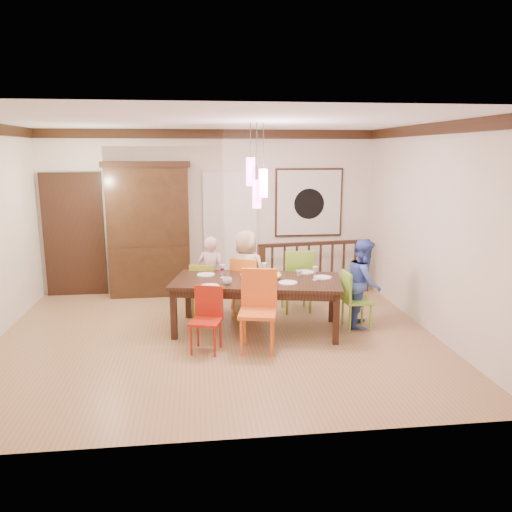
{
  "coord_description": "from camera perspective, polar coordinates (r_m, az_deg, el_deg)",
  "views": [
    {
      "loc": [
        -0.25,
        -6.52,
        2.52
      ],
      "look_at": [
        0.58,
        0.4,
        1.06
      ],
      "focal_mm": 35.0,
      "sensor_mm": 36.0,
      "label": 1
    }
  ],
  "objects": [
    {
      "name": "plate_far_right",
      "position": [
        7.47,
        5.67,
        -1.84
      ],
      "size": [
        0.26,
        0.26,
        0.01
      ],
      "primitive_type": "cylinder",
      "color": "white",
      "rests_on": "dining_table"
    },
    {
      "name": "chair_far_right",
      "position": [
        7.98,
        4.62,
        -2.23
      ],
      "size": [
        0.48,
        0.48,
        1.02
      ],
      "rotation": [
        0.0,
        0.0,
        3.18
      ],
      "color": "#6FA428",
      "rests_on": "floor"
    },
    {
      "name": "dining_table",
      "position": [
        7.06,
        0.08,
        -3.28
      ],
      "size": [
        2.51,
        1.51,
        0.75
      ],
      "rotation": [
        0.0,
        0.0,
        -0.2
      ],
      "color": "black",
      "rests_on": "floor"
    },
    {
      "name": "crown_molding",
      "position": [
        6.53,
        -4.77,
        14.46
      ],
      "size": [
        6.0,
        5.0,
        0.16
      ],
      "primitive_type": null,
      "color": "black",
      "rests_on": "wall_back"
    },
    {
      "name": "chair_far_left",
      "position": [
        7.81,
        -5.96,
        -3.33
      ],
      "size": [
        0.44,
        0.44,
        0.84
      ],
      "rotation": [
        0.0,
        0.0,
        2.95
      ],
      "color": "#93A82C",
      "rests_on": "floor"
    },
    {
      "name": "napkin",
      "position": [
        6.69,
        -0.09,
        -3.42
      ],
      "size": [
        0.18,
        0.14,
        0.01
      ],
      "primitive_type": "cube",
      "color": "#D83359",
      "rests_on": "dining_table"
    },
    {
      "name": "ceiling",
      "position": [
        6.53,
        -4.79,
        15.16
      ],
      "size": [
        6.0,
        6.0,
        0.0
      ],
      "primitive_type": "plane",
      "rotation": [
        3.14,
        0.0,
        0.0
      ],
      "color": "white",
      "rests_on": "wall_back"
    },
    {
      "name": "pendant_cluster",
      "position": [
        6.83,
        0.08,
        8.39
      ],
      "size": [
        0.27,
        0.21,
        1.14
      ],
      "color": "#EA4690",
      "rests_on": "ceiling"
    },
    {
      "name": "wall_back",
      "position": [
        9.09,
        -5.21,
        5.05
      ],
      "size": [
        6.0,
        0.0,
        6.0
      ],
      "primitive_type": "plane",
      "rotation": [
        1.57,
        0.0,
        0.0
      ],
      "color": "beige",
      "rests_on": "floor"
    },
    {
      "name": "person_end_right",
      "position": [
        7.44,
        12.23,
        -3.02
      ],
      "size": [
        0.66,
        0.75,
        1.29
      ],
      "primitive_type": "imported",
      "rotation": [
        0.0,
        0.0,
        1.24
      ],
      "color": "#435CBC",
      "rests_on": "floor"
    },
    {
      "name": "person_far_left",
      "position": [
        7.88,
        -5.11,
        -2.17
      ],
      "size": [
        0.53,
        0.45,
        1.23
      ],
      "primitive_type": "imported",
      "rotation": [
        0.0,
        0.0,
        2.74
      ],
      "color": "#F3B8C3",
      "rests_on": "floor"
    },
    {
      "name": "small_bowl",
      "position": [
        7.13,
        -1.13,
        -2.3
      ],
      "size": [
        0.21,
        0.21,
        0.05
      ],
      "primitive_type": "imported",
      "rotation": [
        0.0,
        0.0,
        -0.26
      ],
      "color": "white",
      "rests_on": "dining_table"
    },
    {
      "name": "plate_near_mid",
      "position": [
        6.86,
        3.65,
        -3.06
      ],
      "size": [
        0.26,
        0.26,
        0.01
      ],
      "primitive_type": "cylinder",
      "color": "white",
      "rests_on": "dining_table"
    },
    {
      "name": "chair_end_right",
      "position": [
        7.36,
        11.48,
        -4.48
      ],
      "size": [
        0.4,
        0.4,
        0.84
      ],
      "rotation": [
        0.0,
        0.0,
        1.63
      ],
      "color": "#7CBE31",
      "rests_on": "floor"
    },
    {
      "name": "wine_glass_d",
      "position": [
        7.04,
        6.76,
        -1.98
      ],
      "size": [
        0.08,
        0.08,
        0.19
      ],
      "primitive_type": null,
      "color": "silver",
      "rests_on": "dining_table"
    },
    {
      "name": "cup_right",
      "position": [
        7.24,
        4.93,
        -1.98
      ],
      "size": [
        0.12,
        0.12,
        0.09
      ],
      "primitive_type": "imported",
      "rotation": [
        0.0,
        0.0,
        0.31
      ],
      "color": "silver",
      "rests_on": "dining_table"
    },
    {
      "name": "painting",
      "position": [
        9.26,
        6.05,
        6.09
      ],
      "size": [
        1.25,
        0.06,
        1.25
      ],
      "color": "black",
      "rests_on": "wall_back"
    },
    {
      "name": "chair_far_mid",
      "position": [
        7.75,
        -0.98,
        -2.98
      ],
      "size": [
        0.56,
        0.56,
        0.93
      ],
      "rotation": [
        0.0,
        0.0,
        2.69
      ],
      "color": "orange",
      "rests_on": "floor"
    },
    {
      "name": "white_doorway",
      "position": [
        9.12,
        -2.96,
        2.57
      ],
      "size": [
        0.97,
        0.05,
        2.22
      ],
      "primitive_type": "cube",
      "color": "silver",
      "rests_on": "wall_back"
    },
    {
      "name": "wall_right",
      "position": [
        7.36,
        19.49,
        2.82
      ],
      "size": [
        0.0,
        5.0,
        5.0
      ],
      "primitive_type": "plane",
      "rotation": [
        1.57,
        0.0,
        -1.57
      ],
      "color": "beige",
      "rests_on": "floor"
    },
    {
      "name": "chair_near_left",
      "position": [
        6.4,
        -5.79,
        -6.85
      ],
      "size": [
        0.46,
        0.46,
        0.83
      ],
      "rotation": [
        0.0,
        0.0,
        -0.29
      ],
      "color": "#A11C0E",
      "rests_on": "floor"
    },
    {
      "name": "plate_near_left",
      "position": [
        6.69,
        -5.32,
        -3.47
      ],
      "size": [
        0.26,
        0.26,
        0.01
      ],
      "primitive_type": "cylinder",
      "color": "white",
      "rests_on": "dining_table"
    },
    {
      "name": "chair_near_mid",
      "position": [
        6.36,
        0.19,
        -5.77
      ],
      "size": [
        0.55,
        0.55,
        1.04
      ],
      "rotation": [
        0.0,
        0.0,
        -0.21
      ],
      "color": "orange",
      "rests_on": "floor"
    },
    {
      "name": "cup_left",
      "position": [
        6.78,
        -3.3,
        -2.86
      ],
      "size": [
        0.17,
        0.17,
        0.1
      ],
      "primitive_type": "imported",
      "rotation": [
        0.0,
        0.0,
        -0.42
      ],
      "color": "silver",
      "rests_on": "dining_table"
    },
    {
      "name": "china_hutch",
      "position": [
        8.96,
        -12.11,
        3.0
      ],
      "size": [
        1.49,
        0.46,
        2.36
      ],
      "color": "black",
      "rests_on": "floor"
    },
    {
      "name": "balustrade",
      "position": [
        8.95,
        6.69,
        -1.28
      ],
      "size": [
        2.1,
        0.33,
        0.96
      ],
      "rotation": [
        0.0,
        0.0,
        0.12
      ],
      "color": "black",
      "rests_on": "floor"
    },
    {
      "name": "panel_door",
      "position": [
        9.34,
        -20.04,
        2.08
      ],
      "size": [
        1.04,
        0.07,
        2.24
      ],
      "primitive_type": "cube",
      "color": "black",
      "rests_on": "wall_back"
    },
    {
      "name": "floor",
      "position": [
        6.99,
        -4.37,
        -9.3
      ],
      "size": [
        6.0,
        6.0,
        0.0
      ],
      "primitive_type": "plane",
      "color": "#9A714A",
      "rests_on": "ground"
    },
    {
      "name": "plate_far_mid",
      "position": [
        7.34,
        0.04,
        -2.02
      ],
      "size": [
        0.26,
        0.26,
        0.01
      ],
      "primitive_type": "cylinder",
      "color": "white",
      "rests_on": "dining_table"
    },
    {
      "name": "wine_glass_c",
      "position": [
        6.71,
        -1.02,
        -2.59
      ],
      "size": [
        0.08,
        0.08,
        0.19
      ],
      "primitive_type": null,
      "color": "#590C19",
      "rests_on": "dining_table"
    },
    {
      "name": "wine_glass_b",
      "position": [
        7.23,
        0.94,
        -1.54
      ],
      "size": [
        0.08,
        0.08,
        0.19
      ],
      "primitive_type": null,
      "color": "silver",
      "rests_on": "dining_table"
    },
    {
      "name": "plate_end_right",
      "position": [
        7.19,
        7.64,
        -2.44
      ],
      "size": [
        0.26,
        0.26,
        0.01
      ],
      "primitive_type": "cylinder",
      "color": "white",
      "rests_on": "dining_table"
    },
    {
      "name": "serving_bowl",
      "position": [
        7.03,
        1.57,
        -2.38
      ],
      "size": [
        0.35,
        0.35,
        0.08
      ],
      "primitive_type": "imported",
      "rotation": [
        0.0,
        0.0,
        -0.07
      ],
      "color": "yellow",
      "rests_on": "dining_table"
    },
    {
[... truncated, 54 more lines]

